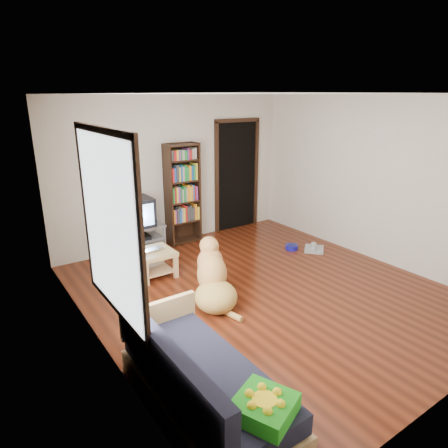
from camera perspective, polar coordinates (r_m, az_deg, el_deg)
ground at (r=5.64m, az=5.67°, el=-9.45°), size 5.00×5.00×0.00m
ceiling at (r=5.01m, az=6.63°, el=17.98°), size 5.00×5.00×0.00m
wall_back at (r=7.21m, az=-7.01°, el=7.53°), size 4.50×0.00×4.50m
wall_left at (r=4.13m, az=-18.37°, el=-1.18°), size 0.00×5.00×5.00m
wall_right at (r=6.83m, az=20.71°, el=5.93°), size 0.00×5.00×5.00m
green_cushion at (r=3.12m, az=5.79°, el=-24.56°), size 0.52×0.52×0.13m
laptop at (r=5.95m, az=-9.91°, el=-3.77°), size 0.34×0.23×0.03m
dog_bowl at (r=7.12m, az=9.64°, el=-3.27°), size 0.22×0.22×0.08m
grey_rag at (r=7.17m, az=12.75°, el=-3.53°), size 0.51×0.50×0.03m
window at (r=3.62m, az=-16.11°, el=-0.30°), size 0.03×1.46×1.70m
doorway at (r=7.93m, az=1.82°, el=7.28°), size 1.03×0.05×2.19m
tv_stand at (r=6.89m, az=-12.32°, el=-2.13°), size 0.90×0.45×0.50m
crt_tv at (r=6.77m, az=-12.66°, el=1.69°), size 0.55×0.52×0.58m
bookshelf at (r=7.15m, az=-5.97°, el=5.05°), size 0.60×0.30×1.80m
sofa at (r=3.63m, az=-3.52°, el=-21.96°), size 0.80×1.80×0.80m
coffee_table at (r=6.02m, az=-9.96°, el=-4.86°), size 0.55×0.55×0.40m
dog at (r=5.17m, az=-1.54°, el=-8.11°), size 0.71×1.05×0.87m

